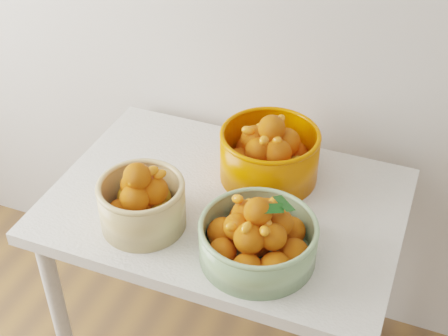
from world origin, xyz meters
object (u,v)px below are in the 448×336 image
at_px(bowl_cream, 142,202).
at_px(bowl_orange, 269,153).
at_px(table, 226,225).
at_px(bowl_green, 258,238).

distance_m(bowl_cream, bowl_orange, 0.41).
bearing_deg(bowl_orange, bowl_cream, -127.48).
relative_size(table, bowl_cream, 3.91).
distance_m(bowl_green, bowl_orange, 0.34).
xyz_separation_m(bowl_cream, bowl_orange, (0.25, 0.33, 0.01)).
bearing_deg(bowl_green, bowl_cream, 179.19).
height_order(table, bowl_cream, bowl_cream).
bearing_deg(bowl_cream, bowl_green, -0.81).
relative_size(table, bowl_green, 2.63).
height_order(table, bowl_green, bowl_green).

